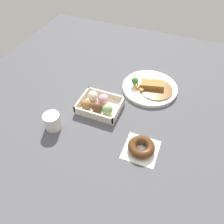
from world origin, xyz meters
TOP-DOWN VIEW (x-y plane):
  - ground_plane at (0.00, 0.00)m, footprint 1.60×1.60m
  - curry_plate at (0.13, 0.16)m, footprint 0.28×0.28m
  - donut_box at (-0.06, -0.06)m, footprint 0.20×0.16m
  - chocolate_ring_donut at (0.19, -0.21)m, footprint 0.14×0.14m
  - coffee_mug at (-0.20, -0.24)m, footprint 0.07×0.07m

SIDE VIEW (x-z plane):
  - ground_plane at x=0.00m, z-range 0.00..0.00m
  - curry_plate at x=0.13m, z-range -0.02..0.05m
  - chocolate_ring_donut at x=0.19m, z-range 0.00..0.04m
  - donut_box at x=-0.06m, z-range -0.01..0.06m
  - coffee_mug at x=-0.20m, z-range 0.00..0.08m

